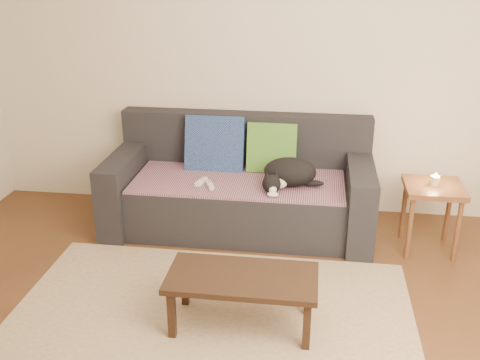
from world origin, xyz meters
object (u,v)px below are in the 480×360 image
Objects in this scene: wii_remote_a at (210,185)px; side_table at (433,197)px; coffee_table at (242,282)px; sofa at (240,190)px; wii_remote_b at (201,182)px; cat at (289,173)px.

wii_remote_a is 0.29× the size of side_table.
wii_remote_a is at bearing 110.05° from coffee_table.
sofa is at bearing -59.17° from wii_remote_a.
coffee_table is at bearing -140.04° from wii_remote_b.
sofa reaches higher than side_table.
side_table reaches higher than coffee_table.
sofa is 4.11× the size of cat.
side_table reaches higher than wii_remote_b.
cat is 3.41× the size of wii_remote_b.
sofa reaches higher than wii_remote_a.
sofa is 0.38m from wii_remote_b.
cat is 1.25m from coffee_table.
cat is 3.41× the size of wii_remote_a.
sofa is 2.38× the size of coffee_table.
wii_remote_b is at bearing 112.52° from coffee_table.
cat is at bearing -68.29° from wii_remote_b.
wii_remote_b is (-0.67, -0.05, -0.09)m from cat.
cat is at bearing -22.22° from sofa.
sofa is 14.00× the size of wii_remote_a.
coffee_table is (-1.27, -1.16, -0.12)m from side_table.
side_table is 0.59× the size of coffee_table.
cat is at bearing 177.40° from side_table.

